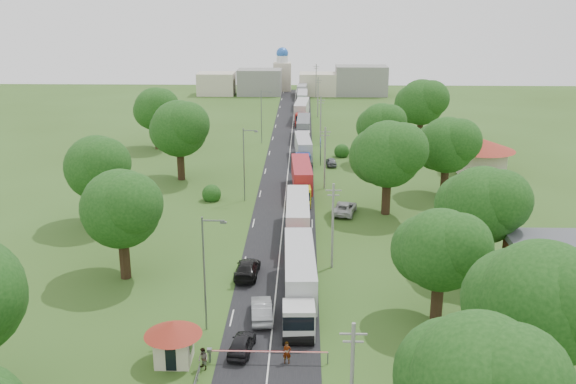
{
  "coord_description": "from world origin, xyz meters",
  "views": [
    {
      "loc": [
        2.63,
        -67.74,
        26.98
      ],
      "look_at": [
        0.55,
        9.4,
        3.0
      ],
      "focal_mm": 40.0,
      "sensor_mm": 36.0,
      "label": 1
    }
  ],
  "objects_px": {
    "car_lane_front": "(242,344)",
    "car_lane_mid": "(262,310)",
    "pedestrian_near": "(287,353)",
    "guard_booth": "(173,337)",
    "boom_barrier": "(251,353)",
    "info_sign": "(320,146)",
    "truck_0": "(300,278)"
  },
  "relations": [
    {
      "from": "guard_booth",
      "to": "car_lane_mid",
      "type": "bearing_deg",
      "value": 48.48
    },
    {
      "from": "guard_booth",
      "to": "car_lane_front",
      "type": "height_order",
      "value": "guard_booth"
    },
    {
      "from": "truck_0",
      "to": "car_lane_mid",
      "type": "height_order",
      "value": "truck_0"
    },
    {
      "from": "car_lane_front",
      "to": "boom_barrier",
      "type": "bearing_deg",
      "value": 126.35
    },
    {
      "from": "car_lane_front",
      "to": "car_lane_mid",
      "type": "distance_m",
      "value": 5.63
    },
    {
      "from": "info_sign",
      "to": "car_lane_mid",
      "type": "distance_m",
      "value": 53.41
    },
    {
      "from": "boom_barrier",
      "to": "pedestrian_near",
      "type": "bearing_deg",
      "value": 0.26
    },
    {
      "from": "boom_barrier",
      "to": "pedestrian_near",
      "type": "xyz_separation_m",
      "value": [
        2.76,
        0.01,
        -0.0
      ]
    },
    {
      "from": "truck_0",
      "to": "pedestrian_near",
      "type": "relative_size",
      "value": 8.87
    },
    {
      "from": "truck_0",
      "to": "pedestrian_near",
      "type": "xyz_separation_m",
      "value": [
        -0.85,
        -10.43,
        -1.43
      ]
    },
    {
      "from": "guard_booth",
      "to": "car_lane_front",
      "type": "relative_size",
      "value": 1.04
    },
    {
      "from": "car_lane_front",
      "to": "car_lane_mid",
      "type": "height_order",
      "value": "car_lane_mid"
    },
    {
      "from": "guard_booth",
      "to": "car_lane_front",
      "type": "xyz_separation_m",
      "value": [
        5.0,
        1.5,
        -1.44
      ]
    },
    {
      "from": "guard_booth",
      "to": "car_lane_front",
      "type": "distance_m",
      "value": 5.42
    },
    {
      "from": "car_lane_front",
      "to": "truck_0",
      "type": "bearing_deg",
      "value": -109.25
    },
    {
      "from": "truck_0",
      "to": "car_lane_mid",
      "type": "distance_m",
      "value": 4.96
    },
    {
      "from": "info_sign",
      "to": "car_lane_front",
      "type": "height_order",
      "value": "info_sign"
    },
    {
      "from": "guard_booth",
      "to": "car_lane_mid",
      "type": "distance_m",
      "value": 9.45
    },
    {
      "from": "boom_barrier",
      "to": "truck_0",
      "type": "bearing_deg",
      "value": 70.97
    },
    {
      "from": "info_sign",
      "to": "truck_0",
      "type": "distance_m",
      "value": 49.65
    },
    {
      "from": "truck_0",
      "to": "car_lane_mid",
      "type": "bearing_deg",
      "value": -133.28
    },
    {
      "from": "boom_barrier",
      "to": "car_lane_front",
      "type": "bearing_deg",
      "value": 119.2
    },
    {
      "from": "car_lane_front",
      "to": "info_sign",
      "type": "bearing_deg",
      "value": -90.06
    },
    {
      "from": "guard_booth",
      "to": "boom_barrier",
      "type": "bearing_deg",
      "value": 0.01
    },
    {
      "from": "guard_booth",
      "to": "pedestrian_near",
      "type": "distance_m",
      "value": 8.69
    },
    {
      "from": "info_sign",
      "to": "pedestrian_near",
      "type": "bearing_deg",
      "value": -93.63
    },
    {
      "from": "truck_0",
      "to": "car_lane_front",
      "type": "relative_size",
      "value": 3.73
    },
    {
      "from": "car_lane_mid",
      "to": "boom_barrier",
      "type": "bearing_deg",
      "value": 81.53
    },
    {
      "from": "info_sign",
      "to": "truck_0",
      "type": "height_order",
      "value": "truck_0"
    },
    {
      "from": "car_lane_mid",
      "to": "pedestrian_near",
      "type": "relative_size",
      "value": 2.81
    },
    {
      "from": "info_sign",
      "to": "car_lane_front",
      "type": "bearing_deg",
      "value": -97.21
    },
    {
      "from": "boom_barrier",
      "to": "info_sign",
      "type": "xyz_separation_m",
      "value": [
        6.56,
        60.0,
        2.11
      ]
    }
  ]
}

